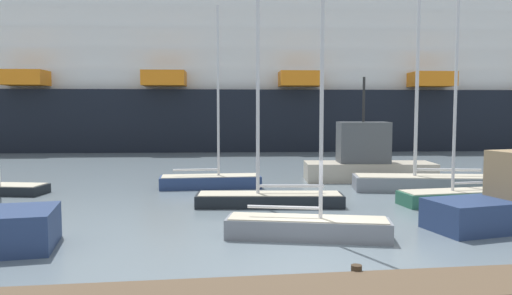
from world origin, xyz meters
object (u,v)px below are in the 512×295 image
sailboat_3 (426,178)px  cruise_ship (231,85)px  sailboat_5 (308,222)px  sailboat_4 (211,179)px  sailboat_0 (269,195)px  sailboat_6 (461,193)px  fishing_boat_2 (367,160)px

sailboat_3 → cruise_ship: size_ratio=0.12×
sailboat_5 → cruise_ship: size_ratio=0.09×
sailboat_3 → sailboat_5: 11.50m
sailboat_4 → cruise_ship: (3.28, 29.39, 6.59)m
sailboat_3 → sailboat_4: 11.06m
sailboat_3 → cruise_ship: bearing=-65.1°
sailboat_0 → cruise_ship: (0.98, 34.60, 6.55)m
sailboat_6 → cruise_ship: size_ratio=0.09×
sailboat_3 → sailboat_6: 3.53m
sailboat_3 → cruise_ship: 33.21m
sailboat_3 → fishing_boat_2: bearing=-53.6°
sailboat_0 → sailboat_6: size_ratio=1.00×
sailboat_0 → fishing_boat_2: (6.76, 6.67, 0.72)m
sailboat_0 → sailboat_3: sailboat_3 is taller
sailboat_6 → cruise_ship: cruise_ship is taller
sailboat_0 → cruise_ship: cruise_ship is taller
sailboat_3 → sailboat_5: size_ratio=1.33×
sailboat_6 → cruise_ship: bearing=-82.5°
sailboat_6 → fishing_boat_2: (-1.58, 7.30, 0.74)m
sailboat_3 → sailboat_6: size_ratio=1.35×
sailboat_3 → sailboat_5: sailboat_3 is taller
sailboat_4 → sailboat_5: bearing=-75.6°
sailboat_5 → fishing_boat_2: 13.54m
sailboat_5 → cruise_ship: (0.57, 39.87, 6.53)m
sailboat_4 → cruise_ship: bearing=83.5°
sailboat_3 → fishing_boat_2: sailboat_3 is taller
sailboat_4 → fishing_boat_2: sailboat_4 is taller
sailboat_0 → cruise_ship: bearing=-84.5°
cruise_ship → sailboat_5: bearing=-86.7°
sailboat_5 → sailboat_6: size_ratio=1.01×
sailboat_3 → sailboat_4: size_ratio=1.44×
sailboat_0 → sailboat_4: 5.70m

